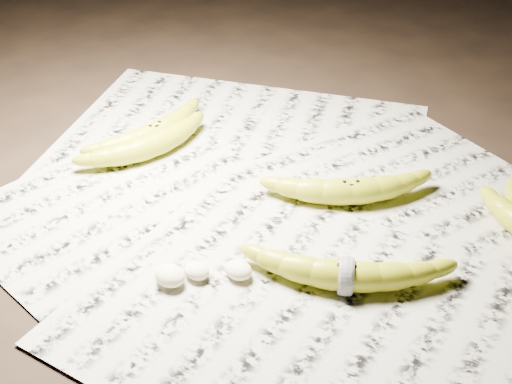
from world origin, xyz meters
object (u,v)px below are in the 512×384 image
Objects in this scene: banana_left_a at (155,130)px; banana_center at (350,189)px; banana_left_b at (151,143)px; banana_taped at (346,273)px.

banana_left_a is 0.32m from banana_center.
banana_taped is at bearing -86.43° from banana_left_b.
banana_left_b is (0.03, -0.03, 0.00)m from banana_left_a.
banana_taped reaches higher than banana_left_a.
banana_center is 0.92× the size of banana_taped.
banana_left_b is at bearing -135.03° from banana_left_a.
banana_left_a is at bearing 135.27° from banana_taped.
banana_center is at bearing -61.25° from banana_left_b.
banana_taped is (0.41, -0.10, 0.00)m from banana_left_a.
banana_center and banana_taped have the same top height.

